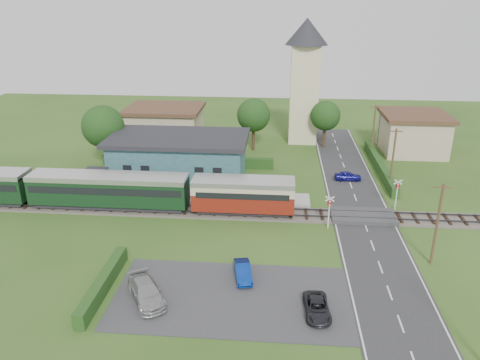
# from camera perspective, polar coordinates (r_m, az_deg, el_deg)

# --- Properties ---
(ground) EXTENTS (120.00, 120.00, 0.00)m
(ground) POSITION_cam_1_polar(r_m,az_deg,el_deg) (45.01, 2.44, -5.32)
(ground) COLOR #2D4C19
(railway_track) EXTENTS (76.00, 3.20, 0.49)m
(railway_track) POSITION_cam_1_polar(r_m,az_deg,el_deg) (46.76, 2.55, -4.10)
(railway_track) COLOR #4C443D
(railway_track) RESTS_ON ground
(road) EXTENTS (6.00, 70.00, 0.05)m
(road) POSITION_cam_1_polar(r_m,az_deg,el_deg) (45.77, 15.10, -5.60)
(road) COLOR #28282B
(road) RESTS_ON ground
(car_park) EXTENTS (17.00, 9.00, 0.08)m
(car_park) POSITION_cam_1_polar(r_m,az_deg,el_deg) (34.80, -1.04, -14.07)
(car_park) COLOR #333335
(car_park) RESTS_ON ground
(crossing_deck) EXTENTS (6.20, 3.40, 0.45)m
(crossing_deck) POSITION_cam_1_polar(r_m,az_deg,el_deg) (47.45, 14.74, -4.29)
(crossing_deck) COLOR #333335
(crossing_deck) RESTS_ON ground
(platform) EXTENTS (30.00, 3.00, 0.45)m
(platform) POSITION_cam_1_polar(r_m,az_deg,el_deg) (50.92, -8.61, -1.98)
(platform) COLOR gray
(platform) RESTS_ON ground
(equipment_hut) EXTENTS (2.30, 2.30, 2.55)m
(equipment_hut) POSITION_cam_1_polar(r_m,az_deg,el_deg) (52.75, -17.19, -0.10)
(equipment_hut) COLOR beige
(equipment_hut) RESTS_ON platform
(station_building) EXTENTS (16.00, 9.00, 5.30)m
(station_building) POSITION_cam_1_polar(r_m,az_deg,el_deg) (55.31, -7.41, 2.75)
(station_building) COLOR #2B5160
(station_building) RESTS_ON ground
(train) EXTENTS (43.20, 2.90, 3.40)m
(train) POSITION_cam_1_polar(r_m,az_deg,el_deg) (50.08, -19.11, -0.96)
(train) COLOR #232328
(train) RESTS_ON ground
(church_tower) EXTENTS (6.00, 6.00, 17.60)m
(church_tower) POSITION_cam_1_polar(r_m,az_deg,el_deg) (68.99, 7.93, 12.89)
(church_tower) COLOR beige
(church_tower) RESTS_ON ground
(house_west) EXTENTS (10.80, 8.80, 5.50)m
(house_west) POSITION_cam_1_polar(r_m,az_deg,el_deg) (69.46, -9.10, 6.62)
(house_west) COLOR tan
(house_west) RESTS_ON ground
(house_east) EXTENTS (8.80, 8.80, 5.50)m
(house_east) POSITION_cam_1_polar(r_m,az_deg,el_deg) (69.02, 20.34, 5.45)
(house_east) COLOR tan
(house_east) RESTS_ON ground
(hedge_carpark) EXTENTS (0.80, 9.00, 1.20)m
(hedge_carpark) POSITION_cam_1_polar(r_m,az_deg,el_deg) (36.56, -16.37, -12.07)
(hedge_carpark) COLOR #193814
(hedge_carpark) RESTS_ON ground
(hedge_roadside) EXTENTS (0.80, 18.00, 1.20)m
(hedge_roadside) POSITION_cam_1_polar(r_m,az_deg,el_deg) (60.84, 16.64, 1.67)
(hedge_roadside) COLOR #193814
(hedge_roadside) RESTS_ON ground
(hedge_station) EXTENTS (22.00, 0.80, 1.30)m
(hedge_station) POSITION_cam_1_polar(r_m,az_deg,el_deg) (60.13, -6.44, 2.28)
(hedge_station) COLOR #193814
(hedge_station) RESTS_ON ground
(tree_a) EXTENTS (5.20, 5.20, 8.00)m
(tree_a) POSITION_cam_1_polar(r_m,az_deg,el_deg) (60.16, -16.35, 6.26)
(tree_a) COLOR #332316
(tree_a) RESTS_ON ground
(tree_b) EXTENTS (4.60, 4.60, 7.34)m
(tree_b) POSITION_cam_1_polar(r_m,az_deg,el_deg) (65.08, 1.67, 7.89)
(tree_b) COLOR #332316
(tree_b) RESTS_ON ground
(tree_c) EXTENTS (4.20, 4.20, 6.78)m
(tree_c) POSITION_cam_1_polar(r_m,az_deg,el_deg) (67.32, 10.37, 7.70)
(tree_c) COLOR #332316
(tree_c) RESTS_ON ground
(utility_pole_b) EXTENTS (1.40, 0.22, 7.00)m
(utility_pole_b) POSITION_cam_1_polar(r_m,az_deg,el_deg) (40.06, 22.92, -4.91)
(utility_pole_b) COLOR #473321
(utility_pole_b) RESTS_ON ground
(utility_pole_c) EXTENTS (1.40, 0.22, 7.00)m
(utility_pole_c) POSITION_cam_1_polar(r_m,az_deg,el_deg) (54.35, 18.14, 2.53)
(utility_pole_c) COLOR #473321
(utility_pole_c) RESTS_ON ground
(utility_pole_d) EXTENTS (1.40, 0.22, 7.00)m
(utility_pole_d) POSITION_cam_1_polar(r_m,az_deg,el_deg) (65.59, 15.95, 5.93)
(utility_pole_d) COLOR #473321
(utility_pole_d) RESTS_ON ground
(crossing_signal_near) EXTENTS (0.84, 0.28, 3.28)m
(crossing_signal_near) POSITION_cam_1_polar(r_m,az_deg,el_deg) (43.96, 10.83, -3.30)
(crossing_signal_near) COLOR silver
(crossing_signal_near) RESTS_ON ground
(crossing_signal_far) EXTENTS (0.84, 0.28, 3.28)m
(crossing_signal_far) POSITION_cam_1_polar(r_m,az_deg,el_deg) (49.59, 18.62, -1.16)
(crossing_signal_far) COLOR silver
(crossing_signal_far) RESTS_ON ground
(streetlamp_west) EXTENTS (0.30, 0.30, 5.15)m
(streetlamp_west) POSITION_cam_1_polar(r_m,az_deg,el_deg) (66.86, -15.98, 5.69)
(streetlamp_west) COLOR #3F3F47
(streetlamp_west) RESTS_ON ground
(streetlamp_east) EXTENTS (0.30, 0.30, 5.15)m
(streetlamp_east) POSITION_cam_1_polar(r_m,az_deg,el_deg) (70.83, 16.64, 6.48)
(streetlamp_east) COLOR #3F3F47
(streetlamp_east) RESTS_ON ground
(car_on_road) EXTENTS (3.12, 1.32, 1.05)m
(car_on_road) POSITION_cam_1_polar(r_m,az_deg,el_deg) (56.51, 13.01, 0.49)
(car_on_road) COLOR navy
(car_on_road) RESTS_ON road
(car_park_blue) EXTENTS (1.77, 3.50, 1.10)m
(car_park_blue) POSITION_cam_1_polar(r_m,az_deg,el_deg) (36.49, 0.36, -11.09)
(car_park_blue) COLOR navy
(car_park_blue) RESTS_ON car_park
(car_park_silver) EXTENTS (4.04, 4.96, 1.35)m
(car_park_silver) POSITION_cam_1_polar(r_m,az_deg,el_deg) (34.72, -11.38, -13.22)
(car_park_silver) COLOR #9B9B9B
(car_park_silver) RESTS_ON car_park
(car_park_dark) EXTENTS (1.87, 3.66, 0.99)m
(car_park_dark) POSITION_cam_1_polar(r_m,az_deg,el_deg) (33.32, 9.38, -15.09)
(car_park_dark) COLOR black
(car_park_dark) RESTS_ON car_park
(pedestrian_near) EXTENTS (0.78, 0.63, 1.86)m
(pedestrian_near) POSITION_cam_1_polar(r_m,az_deg,el_deg) (49.65, -2.71, -0.92)
(pedestrian_near) COLOR gray
(pedestrian_near) RESTS_ON platform
(pedestrian_far) EXTENTS (0.88, 1.01, 1.74)m
(pedestrian_far) POSITION_cam_1_polar(r_m,az_deg,el_deg) (52.12, -13.88, -0.52)
(pedestrian_far) COLOR gray
(pedestrian_far) RESTS_ON platform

